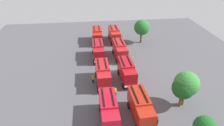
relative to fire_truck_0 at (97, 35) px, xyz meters
The scene contains 17 objects.
ground_plane 15.23m from the fire_truck_0, ahead, with size 66.96×66.96×0.00m, color #4C4C51.
fire_truck_0 is the anchor object (origin of this frame).
fire_truck_1 9.64m from the fire_truck_0, ahead, with size 7.24×2.84×3.88m.
fire_truck_2 19.91m from the fire_truck_0, ahead, with size 7.25×2.88×3.88m.
fire_truck_3 29.90m from the fire_truck_0, ahead, with size 7.23×2.81×3.88m.
fire_truck_4 4.85m from the fire_truck_0, 90.45° to the left, with size 7.29×2.99×3.88m.
fire_truck_5 11.06m from the fire_truck_0, 26.33° to the left, with size 7.31×3.04×3.88m.
fire_truck_6 20.04m from the fire_truck_0, 14.01° to the left, with size 7.29×2.99×3.88m.
fire_truck_7 30.25m from the fire_truck_0, ahead, with size 7.31×3.05×3.88m.
firefighter_0 8.65m from the fire_truck_0, 52.48° to the left, with size 0.41×0.48×1.65m.
firefighter_1 32.90m from the fire_truck_0, 12.23° to the left, with size 0.48×0.45×1.84m.
firefighter_2 24.30m from the fire_truck_0, ahead, with size 0.38×0.48×1.64m.
firefighter_3 19.86m from the fire_truck_0, ahead, with size 0.28×0.44×1.61m.
tree_0 12.48m from the fire_truck_0, 81.83° to the left, with size 4.22×4.22×6.55m.
tree_1 30.69m from the fire_truck_0, 24.90° to the left, with size 4.07×4.07×6.31m.
tree_2 30.73m from the fire_truck_0, 23.56° to the left, with size 3.57×3.57×5.53m.
traffic_cone_0 8.28m from the fire_truck_0, 107.72° to the left, with size 0.51×0.51×0.73m, color #F2600C.
Camera 1 is at (36.96, -4.30, 22.78)m, focal length 31.73 mm.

